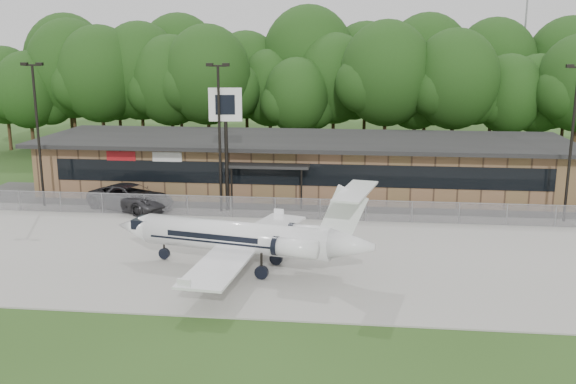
# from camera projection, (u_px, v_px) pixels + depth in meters

# --- Properties ---
(ground) EXTENTS (160.00, 160.00, 0.00)m
(ground) POSITION_uv_depth(u_px,v_px,m) (253.00, 311.00, 28.28)
(ground) COLOR #284518
(ground) RESTS_ON ground
(apron) EXTENTS (64.00, 18.00, 0.08)m
(apron) POSITION_uv_depth(u_px,v_px,m) (276.00, 252.00, 36.02)
(apron) COLOR #9E9B93
(apron) RESTS_ON ground
(parking_lot) EXTENTS (50.00, 9.00, 0.06)m
(parking_lot) POSITION_uv_depth(u_px,v_px,m) (297.00, 203.00, 47.15)
(parking_lot) COLOR #383835
(parking_lot) RESTS_ON ground
(terminal) EXTENTS (41.00, 11.65, 4.30)m
(terminal) POSITION_uv_depth(u_px,v_px,m) (302.00, 164.00, 50.96)
(terminal) COLOR brown
(terminal) RESTS_ON ground
(fence) EXTENTS (46.00, 0.04, 1.52)m
(fence) POSITION_uv_depth(u_px,v_px,m) (290.00, 209.00, 42.62)
(fence) COLOR gray
(fence) RESTS_ON ground
(treeline) EXTENTS (72.00, 12.00, 15.00)m
(treeline) POSITION_uv_depth(u_px,v_px,m) (318.00, 82.00, 67.23)
(treeline) COLOR #1C3711
(treeline) RESTS_ON ground
(radio_mast) EXTENTS (0.20, 0.20, 25.00)m
(radio_mast) POSITION_uv_depth(u_px,v_px,m) (525.00, 34.00, 69.50)
(radio_mast) COLOR gray
(radio_mast) RESTS_ON ground
(light_pole_left) EXTENTS (1.55, 0.30, 10.23)m
(light_pole_left) POSITION_uv_depth(u_px,v_px,m) (37.00, 124.00, 44.87)
(light_pole_left) COLOR black
(light_pole_left) RESTS_ON ground
(light_pole_mid) EXTENTS (1.55, 0.30, 10.23)m
(light_pole_mid) POSITION_uv_depth(u_px,v_px,m) (219.00, 127.00, 43.45)
(light_pole_mid) COLOR black
(light_pole_mid) RESTS_ON ground
(light_pole_right) EXTENTS (1.55, 0.30, 10.23)m
(light_pole_right) POSITION_uv_depth(u_px,v_px,m) (572.00, 132.00, 40.93)
(light_pole_right) COLOR black
(light_pole_right) RESTS_ON ground
(business_jet) EXTENTS (14.29, 12.84, 4.82)m
(business_jet) POSITION_uv_depth(u_px,v_px,m) (245.00, 239.00, 32.89)
(business_jet) COLOR white
(business_jet) RESTS_ON ground
(suv) EXTENTS (7.11, 5.38, 1.79)m
(suv) POSITION_uv_depth(u_px,v_px,m) (131.00, 197.00, 45.21)
(suv) COLOR #353437
(suv) RESTS_ON ground
(pole_sign) EXTENTS (2.26, 0.53, 8.59)m
(pole_sign) POSITION_uv_depth(u_px,v_px,m) (226.00, 118.00, 43.55)
(pole_sign) COLOR black
(pole_sign) RESTS_ON ground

